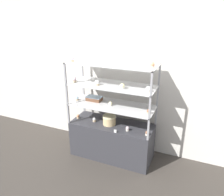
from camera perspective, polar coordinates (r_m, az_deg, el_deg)
ground_plane at (r=3.60m, az=0.00°, el=-14.62°), size 20.00×20.00×0.00m
back_wall at (r=3.38m, az=2.61°, el=7.34°), size 8.00×0.05×2.60m
display_base at (r=3.45m, az=0.00°, el=-10.83°), size 1.24×0.49×0.56m
display_riser_lower at (r=3.18m, az=0.00°, el=-2.12°), size 1.24×0.49×0.31m
display_riser_middle at (r=3.07m, az=0.00°, el=3.13°), size 1.24×0.49×0.31m
display_riser_upper at (r=2.99m, az=0.00°, el=8.72°), size 1.24×0.49×0.31m
layer_cake_centerpiece at (r=3.26m, az=-0.71°, el=-5.74°), size 0.20×0.20×0.14m
sheet_cake_frosted at (r=3.33m, az=-4.67°, el=-0.13°), size 0.23×0.14×0.06m
cupcake_0 at (r=3.49m, az=-8.89°, el=-4.78°), size 0.05×0.05×0.07m
cupcake_1 at (r=3.36m, az=-4.66°, el=-5.67°), size 0.05×0.05×0.07m
cupcake_2 at (r=3.11m, az=4.04°, el=-8.00°), size 0.05×0.05×0.07m
cupcake_3 at (r=3.03m, az=9.13°, el=-9.08°), size 0.05×0.05×0.07m
price_tag_0 at (r=3.06m, az=0.84°, el=-8.66°), size 0.04×0.00×0.04m
cupcake_4 at (r=3.37m, az=-9.15°, el=-0.10°), size 0.05×0.05×0.07m
cupcake_5 at (r=3.13m, az=-0.39°, el=-1.50°), size 0.05×0.05×0.07m
cupcake_6 at (r=2.93m, az=9.54°, el=-3.52°), size 0.05×0.05×0.07m
price_tag_1 at (r=3.19m, az=-9.57°, el=-1.56°), size 0.04×0.00×0.04m
cupcake_7 at (r=3.24m, az=-9.86°, el=4.80°), size 0.07×0.07×0.08m
cupcake_8 at (r=3.04m, az=-3.90°, el=3.98°), size 0.07×0.07×0.08m
cupcake_9 at (r=2.89m, az=2.71°, el=3.07°), size 0.07×0.07×0.08m
cupcake_10 at (r=2.81m, az=9.47°, el=2.26°), size 0.07×0.07×0.08m
price_tag_2 at (r=2.73m, az=6.02°, el=1.52°), size 0.04×0.00×0.04m
cupcake_11 at (r=3.13m, az=-10.48°, el=9.98°), size 0.07×0.07×0.08m
cupcake_12 at (r=2.92m, az=-0.37°, el=9.55°), size 0.07×0.07×0.08m
cupcake_13 at (r=2.75m, az=10.44°, el=8.43°), size 0.07×0.07×0.08m
price_tag_3 at (r=2.78m, az=-2.13°, el=8.63°), size 0.04×0.00×0.04m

